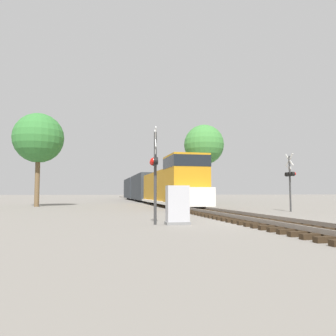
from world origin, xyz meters
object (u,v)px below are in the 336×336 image
at_px(tree_mid_background, 204,145).
at_px(tree_deep_background, 185,171).
at_px(crossing_signal_far, 290,177).
at_px(freight_train, 147,188).
at_px(tree_far_right, 39,138).
at_px(crossing_signal_near, 155,167).
at_px(relay_cabinet, 177,205).

bearing_deg(tree_mid_background, tree_deep_background, 80.32).
xyz_separation_m(crossing_signal_far, tree_deep_background, (4.45, 43.96, 3.39)).
relative_size(freight_train, tree_far_right, 5.33).
relative_size(tree_far_right, tree_deep_background, 1.02).
distance_m(crossing_signal_near, tree_mid_background, 29.27).
bearing_deg(freight_train, crossing_signal_far, -76.13).
bearing_deg(crossing_signal_near, tree_deep_background, 170.35).
bearing_deg(crossing_signal_near, tree_mid_background, 164.36).
bearing_deg(tree_deep_background, tree_mid_background, -99.68).
xyz_separation_m(relay_cabinet, tree_deep_background, (14.34, 51.19, 5.03)).
bearing_deg(relay_cabinet, tree_mid_background, 69.20).
height_order(freight_train, crossing_signal_far, freight_train).
height_order(freight_train, tree_deep_background, tree_deep_background).
bearing_deg(freight_train, tree_deep_background, 60.06).
bearing_deg(crossing_signal_far, freight_train, 13.23).
relative_size(crossing_signal_near, crossing_signal_far, 0.99).
relative_size(freight_train, crossing_signal_far, 11.70).
relative_size(tree_far_right, tree_mid_background, 0.88).
distance_m(freight_train, crossing_signal_far, 26.12).
distance_m(freight_train, tree_deep_background, 21.80).
bearing_deg(relay_cabinet, crossing_signal_near, 168.97).
distance_m(crossing_signal_near, tree_deep_background, 53.35).
relative_size(freight_train, crossing_signal_near, 11.78).
height_order(crossing_signal_far, tree_mid_background, tree_mid_background).
height_order(relay_cabinet, tree_deep_background, tree_deep_background).
distance_m(freight_train, tree_far_right, 18.50).
bearing_deg(crossing_signal_near, crossing_signal_far, 130.10).
height_order(freight_train, tree_mid_background, tree_mid_background).
bearing_deg(tree_far_right, crossing_signal_far, -33.60).
relative_size(relay_cabinet, tree_far_right, 0.18).
xyz_separation_m(relay_cabinet, tree_far_right, (-8.81, 19.65, 5.70)).
distance_m(crossing_signal_far, tree_mid_background, 20.19).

